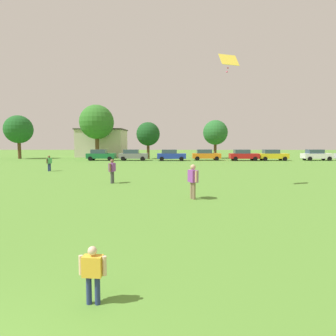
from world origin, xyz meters
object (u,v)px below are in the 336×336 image
Objects in this scene: adult_bystander at (193,179)px; parked_car_yellow_5 at (273,155)px; kite at (229,61)px; parked_car_red_4 at (243,155)px; bystander_midfield at (112,169)px; tree_far_right at (215,133)px; parked_car_green_0 at (101,155)px; parked_car_gray_1 at (133,155)px; parked_car_orange_3 at (206,155)px; tree_left at (97,122)px; parked_car_blue_2 at (171,155)px; bystander_near_trees at (49,162)px; tree_right at (148,134)px; parked_car_white_6 at (316,155)px; tree_far_left at (19,129)px; child_kite_flyer at (93,270)px.

parked_car_yellow_5 is at bearing 132.41° from adult_bystander.
kite is 30.20m from parked_car_yellow_5.
parked_car_red_4 reaches higher than adult_bystander.
parked_car_red_4 is at bearing -18.93° from bystander_midfield.
tree_far_right is (-7.84, 5.92, 3.58)m from parked_car_yellow_5.
parked_car_gray_1 is at bearing 0.01° from parked_car_green_0.
tree_left reaches higher than parked_car_orange_3.
parked_car_blue_2 is (-1.17, 30.25, -0.13)m from adult_bystander.
parked_car_yellow_5 reaches higher than bystander_near_trees.
bystander_midfield is 30.03m from tree_right.
parked_car_green_0 is at bearing -71.58° from tree_left.
tree_left is (-16.53, 33.74, -1.19)m from kite.
adult_bystander is 0.27× the size of tree_right.
kite is 32.56m from tree_right.
tree_far_left is (-47.83, 4.16, 4.07)m from parked_car_white_6.
tree_left is (-2.29, 6.87, 5.43)m from parked_car_green_0.
parked_car_green_0 reaches higher than child_kite_flyer.
parked_car_blue_2 is at bearing -140.00° from tree_far_right.
child_kite_flyer is at bearing -61.07° from tree_far_left.
bystander_midfield is 0.37× the size of parked_car_red_4.
adult_bystander is 1.04× the size of bystander_midfield.
adult_bystander is 33.83m from parked_car_yellow_5.
parked_car_white_6 is 0.65× the size of tree_far_right.
tree_left reaches higher than tree_far_right.
parked_car_yellow_5 is 1.00× the size of parked_car_white_6.
adult_bystander is at bearing -87.78° from parked_car_blue_2.
kite is 0.29× the size of parked_car_blue_2.
child_kite_flyer is 40.89m from parked_car_orange_3.
tree_far_right is at bearing 40.00° from parked_car_blue_2.
parked_car_red_4 is at bearing 77.17° from child_kite_flyer.
parked_car_yellow_5 is at bearing -177.41° from parked_car_white_6.
tree_left is (-11.91, 46.70, 5.70)m from child_kite_flyer.
child_kite_flyer is at bearing -112.54° from parked_car_yellow_5.
parked_car_gray_1 is 0.65× the size of tree_far_right.
child_kite_flyer is at bearing -158.02° from bystander_midfield.
bystander_midfield is at bearing -127.30° from parked_car_yellow_5.
parked_car_yellow_5 is at bearing -2.73° from parked_car_orange_3.
parked_car_white_6 reaches higher than child_kite_flyer.
parked_car_orange_3 is 1.00× the size of parked_car_yellow_5.
tree_far_left reaches higher than parked_car_green_0.
bystander_midfield is at bearing 59.41° from bystander_near_trees.
tree_right is at bearing 155.93° from parked_car_orange_3.
parked_car_red_4 is 0.59× the size of tree_far_left.
adult_bystander is at bearing 59.19° from bystander_near_trees.
parked_car_gray_1 is (-9.30, 26.87, -6.62)m from kite.
bystander_near_trees is 0.93× the size of bystander_midfield.
parked_car_red_4 is at bearing 143.10° from bystander_near_trees.
tree_left is at bearing 150.98° from parked_car_blue_2.
adult_bystander is at bearing -124.13° from parked_car_white_6.
parked_car_gray_1 is at bearing 100.82° from child_kite_flyer.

